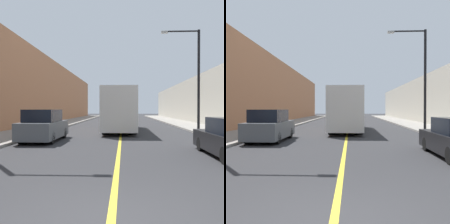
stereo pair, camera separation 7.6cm
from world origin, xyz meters
The scene contains 8 objects.
sidewalk_left centered at (-7.59, 30.00, 0.07)m, with size 3.69×72.00×0.15m, color gray.
sidewalk_right centered at (7.59, 30.00, 0.07)m, with size 3.69×72.00×0.15m, color gray.
building_row_left centered at (-11.44, 30.00, 4.32)m, with size 4.00×72.00×8.65m, color #B2724C.
building_row_right centered at (11.44, 30.00, 3.09)m, with size 4.00×72.00×6.17m, color #B7B2A3.
road_center_line centered at (0.00, 30.00, 0.00)m, with size 0.16×72.00×0.01m, color gold.
bus centered at (-0.11, 18.69, 1.87)m, with size 2.58×10.94×3.51m.
parked_suv_left centered at (-4.54, 11.21, 0.87)m, with size 1.92×4.70×1.88m.
street_lamp_right centered at (5.77, 16.47, 4.69)m, with size 3.00×0.24×7.91m.
Camera 2 is at (0.29, -4.18, 1.92)m, focal length 42.00 mm.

